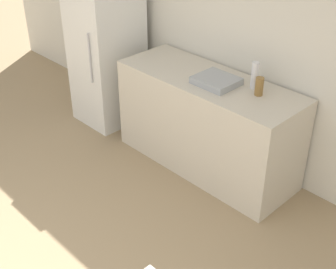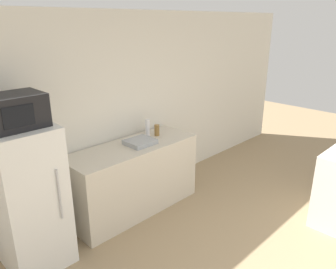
{
  "view_description": "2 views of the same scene",
  "coord_description": "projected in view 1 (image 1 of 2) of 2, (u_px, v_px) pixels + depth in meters",
  "views": [
    {
      "loc": [
        2.42,
        -0.12,
        2.7
      ],
      "look_at": [
        0.38,
        1.88,
        0.94
      ],
      "focal_mm": 50.0,
      "sensor_mm": 36.0,
      "label": 1
    },
    {
      "loc": [
        -2.53,
        -0.3,
        2.47
      ],
      "look_at": [
        0.01,
        2.23,
        1.21
      ],
      "focal_mm": 35.0,
      "sensor_mm": 36.0,
      "label": 2
    }
  ],
  "objects": [
    {
      "name": "wall_back",
      "position": [
        244.0,
        30.0,
        4.19
      ],
      "size": [
        8.0,
        0.06,
        2.6
      ],
      "primitive_type": "cube",
      "color": "silver",
      "rests_on": "ground_plane"
    },
    {
      "name": "refrigerator",
      "position": [
        107.0,
        56.0,
        5.09
      ],
      "size": [
        0.61,
        0.67,
        1.52
      ],
      "color": "white",
      "rests_on": "ground_plane"
    },
    {
      "name": "counter",
      "position": [
        207.0,
        124.0,
        4.44
      ],
      "size": [
        1.8,
        0.66,
        0.93
      ],
      "primitive_type": "cube",
      "color": "beige",
      "rests_on": "ground_plane"
    },
    {
      "name": "sink_basin",
      "position": [
        216.0,
        81.0,
        4.09
      ],
      "size": [
        0.36,
        0.32,
        0.06
      ],
      "primitive_type": "cube",
      "color": "#9EA3A8",
      "rests_on": "counter"
    },
    {
      "name": "bottle_tall",
      "position": [
        255.0,
        75.0,
        3.97
      ],
      "size": [
        0.06,
        0.06,
        0.24
      ],
      "primitive_type": "cylinder",
      "color": "silver",
      "rests_on": "counter"
    },
    {
      "name": "bottle_short",
      "position": [
        259.0,
        86.0,
        3.88
      ],
      "size": [
        0.07,
        0.07,
        0.16
      ],
      "primitive_type": "cylinder",
      "color": "olive",
      "rests_on": "counter"
    }
  ]
}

